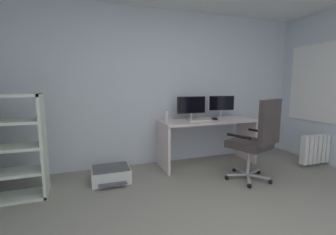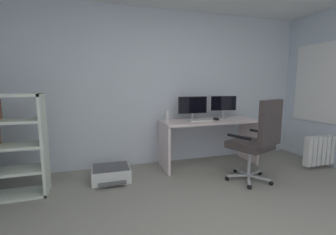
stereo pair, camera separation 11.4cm
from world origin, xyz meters
name	(u,v)px [view 2 (the right image)]	position (x,y,z in m)	size (l,w,h in m)	color
wall_back	(157,88)	(0.00, 2.52, 1.26)	(5.29, 0.10, 2.52)	silver
desk	(209,132)	(0.77, 2.10, 0.56)	(1.57, 0.58, 0.75)	silver
monitor_main	(193,106)	(0.53, 2.22, 0.98)	(0.49, 0.18, 0.38)	#B2B5B7
monitor_secondary	(223,104)	(1.09, 2.22, 0.99)	(0.48, 0.18, 0.39)	#B2B5B7
keyboard	(200,120)	(0.58, 2.05, 0.76)	(0.34, 0.13, 0.02)	silver
computer_mouse	(216,119)	(0.88, 2.07, 0.77)	(0.06, 0.10, 0.03)	black
desktop_speaker	(167,116)	(0.08, 2.17, 0.84)	(0.07, 0.07, 0.17)	silver
office_chair	(258,138)	(1.05, 1.25, 0.62)	(0.65, 0.70, 1.14)	#B7BABC
printer	(111,174)	(-0.82, 1.91, 0.10)	(0.52, 0.47, 0.21)	silver
radiator	(328,150)	(2.54, 1.42, 0.29)	(0.91, 0.10, 0.46)	white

